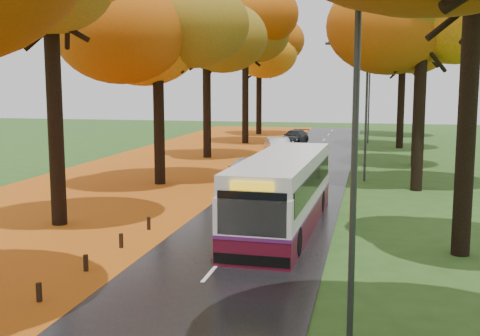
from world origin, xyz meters
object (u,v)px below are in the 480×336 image
(car_dark, at_px, (294,137))
(streetlamp_near, at_px, (343,126))
(car_silver, at_px, (278,147))
(streetlamp_mid, at_px, (362,98))
(streetlamp_far, at_px, (366,92))
(car_white, at_px, (245,170))
(bus, at_px, (283,191))

(car_dark, bearing_deg, streetlamp_near, -69.54)
(car_silver, height_order, car_dark, car_silver)
(streetlamp_near, relative_size, streetlamp_mid, 1.00)
(streetlamp_far, xyz_separation_m, car_dark, (-6.30, -2.39, -4.05))
(streetlamp_near, bearing_deg, car_dark, 98.60)
(streetlamp_far, bearing_deg, car_white, -104.68)
(streetlamp_near, relative_size, car_dark, 1.85)
(streetlamp_mid, distance_m, bus, 13.02)
(streetlamp_near, distance_m, car_dark, 42.28)
(streetlamp_far, relative_size, bus, 0.75)
(car_white, distance_m, car_dark, 21.66)
(car_white, xyz_separation_m, car_dark, (0.00, 21.66, -0.08))
(streetlamp_far, distance_m, car_white, 25.17)
(car_dark, bearing_deg, bus, -71.67)
(streetlamp_far, bearing_deg, bus, -94.44)
(streetlamp_near, height_order, car_silver, streetlamp_near)
(bus, bearing_deg, streetlamp_near, -72.81)
(car_silver, bearing_deg, car_white, -109.75)
(streetlamp_mid, xyz_separation_m, streetlamp_far, (0.00, 22.00, 0.00))
(streetlamp_far, relative_size, car_dark, 1.85)
(bus, relative_size, car_dark, 2.48)
(streetlamp_far, height_order, bus, streetlamp_far)
(streetlamp_far, xyz_separation_m, car_white, (-6.30, -24.04, -3.97))
(streetlamp_far, bearing_deg, streetlamp_mid, -90.00)
(streetlamp_far, distance_m, car_dark, 7.86)
(car_dark, bearing_deg, streetlamp_mid, -60.35)
(streetlamp_near, bearing_deg, car_silver, 101.13)
(bus, bearing_deg, streetlamp_mid, 79.55)
(streetlamp_far, bearing_deg, car_dark, -159.25)
(car_white, relative_size, car_silver, 0.93)
(streetlamp_mid, bearing_deg, streetlamp_near, -90.00)
(streetlamp_mid, relative_size, car_white, 1.93)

